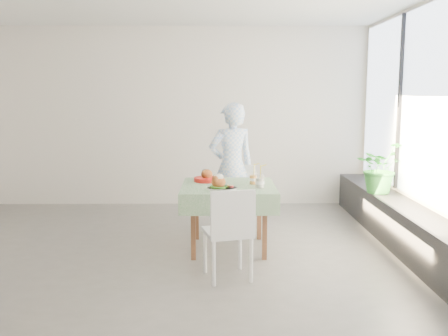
{
  "coord_description": "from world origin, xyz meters",
  "views": [
    {
      "loc": [
        0.67,
        -5.41,
        1.76
      ],
      "look_at": [
        0.73,
        0.17,
        0.93
      ],
      "focal_mm": 40.0,
      "sensor_mm": 36.0,
      "label": 1
    }
  ],
  "objects_px": {
    "main_dish": "(220,184)",
    "juice_cup_orange": "(253,179)",
    "cafe_table": "(228,209)",
    "chair_far": "(236,210)",
    "potted_plant": "(379,167)",
    "diner": "(231,167)",
    "chair_near": "(228,250)"
  },
  "relations": [
    {
      "from": "diner",
      "to": "potted_plant",
      "type": "height_order",
      "value": "diner"
    },
    {
      "from": "cafe_table",
      "to": "potted_plant",
      "type": "height_order",
      "value": "potted_plant"
    },
    {
      "from": "diner",
      "to": "juice_cup_orange",
      "type": "distance_m",
      "value": 0.83
    },
    {
      "from": "juice_cup_orange",
      "to": "cafe_table",
      "type": "bearing_deg",
      "value": -170.02
    },
    {
      "from": "chair_far",
      "to": "main_dish",
      "type": "height_order",
      "value": "main_dish"
    },
    {
      "from": "main_dish",
      "to": "juice_cup_orange",
      "type": "xyz_separation_m",
      "value": [
        0.38,
        0.3,
        0.01
      ]
    },
    {
      "from": "cafe_table",
      "to": "main_dish",
      "type": "height_order",
      "value": "main_dish"
    },
    {
      "from": "cafe_table",
      "to": "diner",
      "type": "height_order",
      "value": "diner"
    },
    {
      "from": "main_dish",
      "to": "juice_cup_orange",
      "type": "height_order",
      "value": "juice_cup_orange"
    },
    {
      "from": "chair_far",
      "to": "cafe_table",
      "type": "bearing_deg",
      "value": -98.42
    },
    {
      "from": "cafe_table",
      "to": "chair_far",
      "type": "bearing_deg",
      "value": 81.58
    },
    {
      "from": "cafe_table",
      "to": "juice_cup_orange",
      "type": "height_order",
      "value": "juice_cup_orange"
    },
    {
      "from": "diner",
      "to": "juice_cup_orange",
      "type": "relative_size",
      "value": 5.94
    },
    {
      "from": "cafe_table",
      "to": "chair_far",
      "type": "height_order",
      "value": "chair_far"
    },
    {
      "from": "chair_near",
      "to": "potted_plant",
      "type": "relative_size",
      "value": 1.35
    },
    {
      "from": "potted_plant",
      "to": "juice_cup_orange",
      "type": "bearing_deg",
      "value": -156.88
    },
    {
      "from": "chair_far",
      "to": "diner",
      "type": "relative_size",
      "value": 0.51
    },
    {
      "from": "cafe_table",
      "to": "juice_cup_orange",
      "type": "distance_m",
      "value": 0.45
    },
    {
      "from": "potted_plant",
      "to": "chair_near",
      "type": "bearing_deg",
      "value": -139.49
    },
    {
      "from": "cafe_table",
      "to": "potted_plant",
      "type": "distance_m",
      "value": 2.13
    },
    {
      "from": "chair_near",
      "to": "potted_plant",
      "type": "distance_m",
      "value": 2.65
    },
    {
      "from": "diner",
      "to": "juice_cup_orange",
      "type": "height_order",
      "value": "diner"
    },
    {
      "from": "chair_near",
      "to": "juice_cup_orange",
      "type": "height_order",
      "value": "juice_cup_orange"
    },
    {
      "from": "cafe_table",
      "to": "chair_far",
      "type": "distance_m",
      "value": 0.84
    },
    {
      "from": "diner",
      "to": "juice_cup_orange",
      "type": "xyz_separation_m",
      "value": [
        0.23,
        -0.8,
        -0.02
      ]
    },
    {
      "from": "chair_far",
      "to": "juice_cup_orange",
      "type": "distance_m",
      "value": 0.95
    },
    {
      "from": "juice_cup_orange",
      "to": "potted_plant",
      "type": "xyz_separation_m",
      "value": [
        1.66,
        0.71,
        0.02
      ]
    },
    {
      "from": "main_dish",
      "to": "chair_far",
      "type": "bearing_deg",
      "value": 78.59
    },
    {
      "from": "diner",
      "to": "main_dish",
      "type": "height_order",
      "value": "diner"
    },
    {
      "from": "potted_plant",
      "to": "chair_far",
      "type": "bearing_deg",
      "value": 178.71
    },
    {
      "from": "chair_far",
      "to": "main_dish",
      "type": "xyz_separation_m",
      "value": [
        -0.21,
        -1.05,
        0.54
      ]
    },
    {
      "from": "chair_near",
      "to": "chair_far",
      "type": "bearing_deg",
      "value": 85.35
    }
  ]
}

